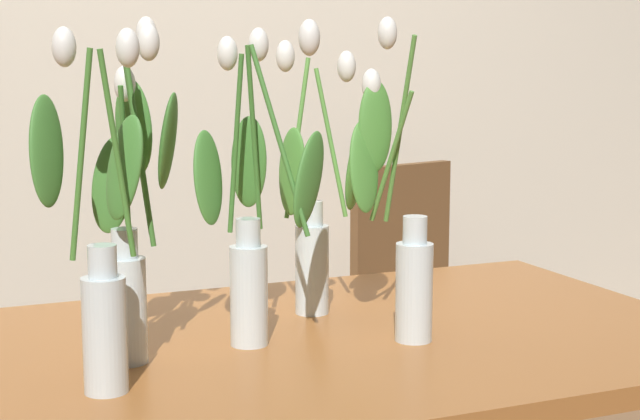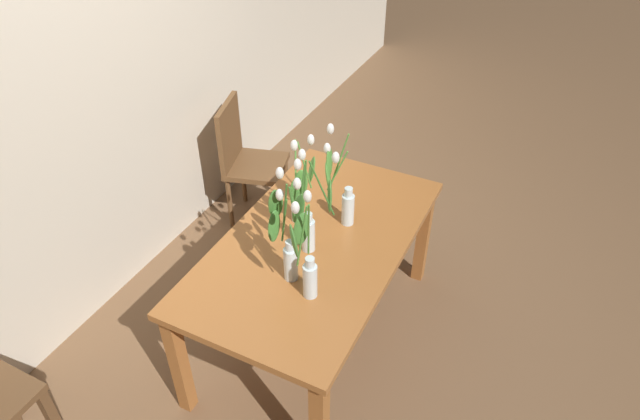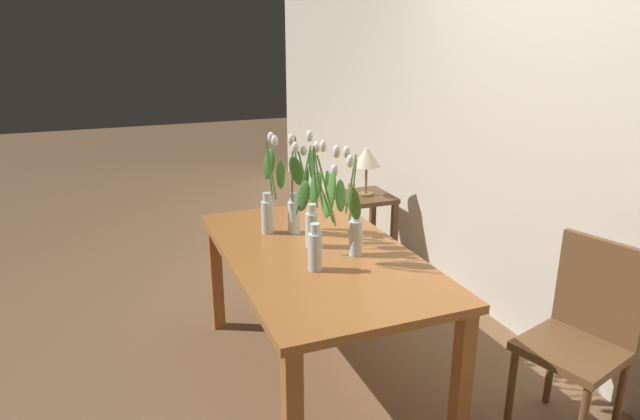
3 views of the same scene
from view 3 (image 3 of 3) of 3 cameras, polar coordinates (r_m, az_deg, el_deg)
ground_plane at (r=3.21m, az=-0.25°, el=-16.60°), size 18.00×18.00×0.00m
room_wall_rear at (r=3.42m, az=21.92°, el=8.81°), size 9.00×0.10×2.70m
dining_table at (r=2.89m, az=-0.27°, el=-5.93°), size 1.60×0.90×0.74m
tulip_vase_0 at (r=3.07m, az=-5.16°, el=1.13°), size 0.20×0.14×0.55m
tulip_vase_1 at (r=2.60m, az=0.06°, el=-2.05°), size 0.13×0.16×0.59m
tulip_vase_2 at (r=2.75m, az=3.39°, el=-1.21°), size 0.20×0.13×0.54m
tulip_vase_3 at (r=2.84m, az=-0.68°, el=0.16°), size 0.23×0.24×0.57m
tulip_vase_4 at (r=3.03m, az=-2.24°, el=1.52°), size 0.16×0.19×0.58m
dining_chair at (r=2.85m, az=25.25°, el=-10.97°), size 0.50×0.50×0.93m
side_table at (r=4.53m, az=4.37°, el=0.10°), size 0.44×0.44×0.55m
table_lamp at (r=4.42m, az=4.78°, el=5.34°), size 0.22×0.22×0.40m
pillar_candle at (r=4.54m, az=3.23°, el=2.22°), size 0.06×0.06×0.07m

